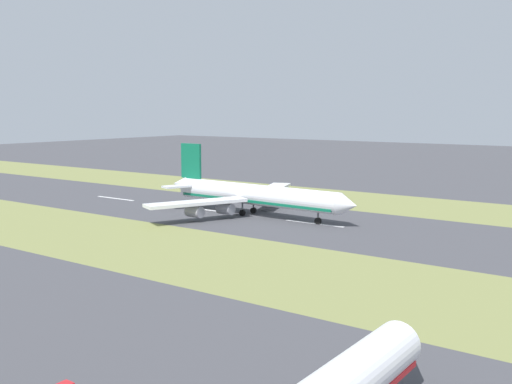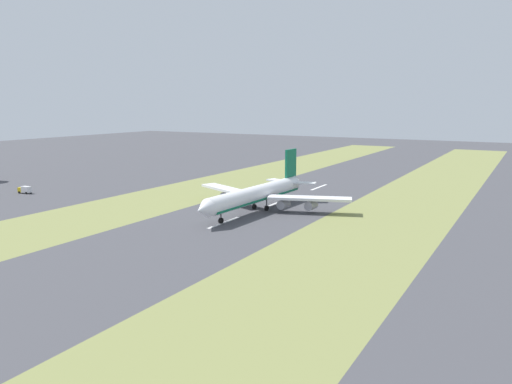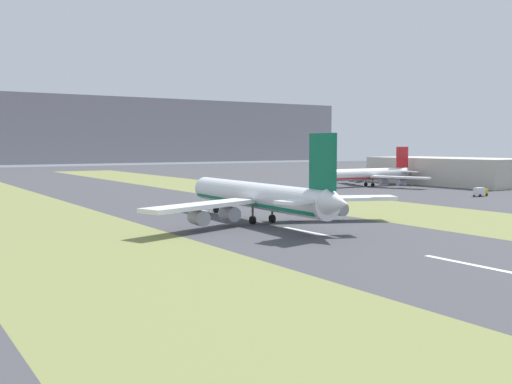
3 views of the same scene
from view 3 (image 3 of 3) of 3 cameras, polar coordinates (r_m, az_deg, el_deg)
The scene contains 10 objects.
ground_plane at distance 140.37m, azimuth 0.15°, elevation -2.84°, with size 800.00×800.00×0.00m, color #424247.
grass_median_west at distance 122.53m, azimuth -17.96°, elevation -4.12°, with size 40.00×600.00×0.01m, color olive.
grass_median_east at distance 168.65m, azimuth 13.18°, elevation -1.72°, with size 40.00×600.00×0.01m, color olive.
centreline_dash_near at distance 95.80m, azimuth 19.96°, elevation -6.54°, with size 1.20×18.00×0.01m, color silver.
centreline_dash_mid at distance 123.97m, azimuth 5.17°, elevation -3.82°, with size 1.20×18.00×0.01m, color silver.
centreline_dash_far at distance 157.35m, azimuth -3.72°, elevation -2.05°, with size 1.20×18.00×0.01m, color silver.
airplane_main_jet at distance 137.65m, azimuth 0.39°, elevation -0.46°, with size 64.08×67.17×20.20m.
terminal_building at distance 289.96m, azimuth 18.04°, elevation 1.92°, with size 36.00×73.47×12.11m, color #BCB7A8.
airplane_parked_apron at distance 264.24m, azimuth 10.60°, elevation 1.63°, with size 57.07×54.58×17.19m.
service_truck at distance 223.62m, azimuth 20.59°, elevation 0.03°, with size 6.17×3.00×3.10m.
Camera 3 is at (-74.61, -117.55, 17.85)m, focal length 42.00 mm.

